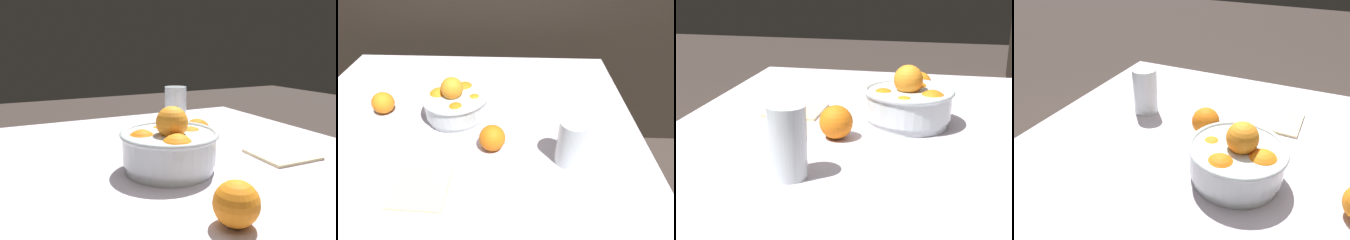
% 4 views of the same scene
% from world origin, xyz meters
% --- Properties ---
extents(ground_plane, '(12.00, 12.00, 0.00)m').
position_xyz_m(ground_plane, '(0.00, 0.00, 0.00)').
color(ground_plane, '#3D332D').
extents(dining_table, '(1.22, 1.09, 0.76)m').
position_xyz_m(dining_table, '(0.00, 0.00, 0.68)').
color(dining_table, silver).
rests_on(dining_table, ground_plane).
extents(fruit_bowl, '(0.23, 0.23, 0.16)m').
position_xyz_m(fruit_bowl, '(-0.02, 0.06, 0.81)').
color(fruit_bowl, silver).
rests_on(fruit_bowl, dining_table).
extents(juice_glass, '(0.08, 0.08, 0.15)m').
position_xyz_m(juice_glass, '(0.34, -0.15, 0.82)').
color(juice_glass, '#F4A314').
rests_on(juice_glass, dining_table).
extents(orange_loose_near_bowl, '(0.08, 0.08, 0.08)m').
position_xyz_m(orange_loose_near_bowl, '(-0.29, 0.07, 0.79)').
color(orange_loose_near_bowl, orange).
rests_on(orange_loose_near_bowl, dining_table).
extents(orange_loose_front, '(0.08, 0.08, 0.08)m').
position_xyz_m(orange_loose_front, '(0.12, -0.10, 0.80)').
color(orange_loose_front, orange).
rests_on(orange_loose_front, dining_table).
extents(napkin, '(0.15, 0.16, 0.01)m').
position_xyz_m(napkin, '(-0.06, -0.26, 0.76)').
color(napkin, beige).
rests_on(napkin, dining_table).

